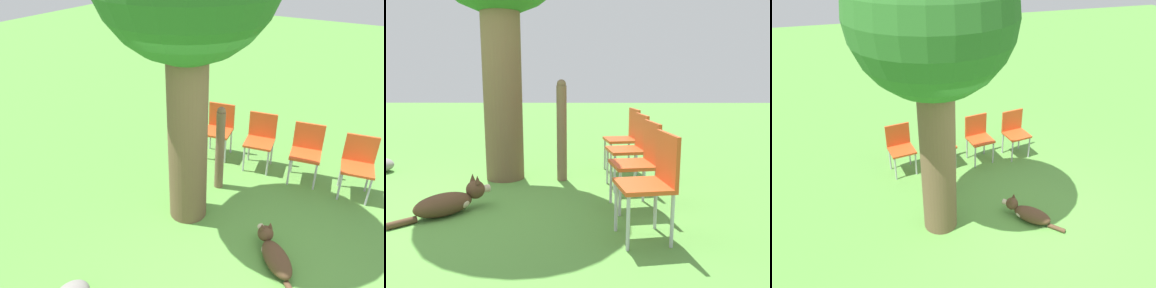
% 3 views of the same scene
% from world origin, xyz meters
% --- Properties ---
extents(ground_plane, '(30.00, 30.00, 0.00)m').
position_xyz_m(ground_plane, '(0.00, 0.00, 0.00)').
color(ground_plane, '#56933D').
extents(dog, '(0.80, 0.76, 0.35)m').
position_xyz_m(dog, '(0.07, -0.19, 0.12)').
color(dog, '#513823').
rests_on(dog, ground_plane).
extents(fence_post, '(0.13, 0.13, 1.31)m').
position_xyz_m(fence_post, '(1.11, 1.05, 0.66)').
color(fence_post, brown).
rests_on(fence_post, ground_plane).
extents(red_chair_0, '(0.48, 0.50, 0.90)m').
position_xyz_m(red_chair_0, '(1.95, -0.74, 0.53)').
color(red_chair_0, '#D14C1E').
rests_on(red_chair_0, ground_plane).
extents(red_chair_1, '(0.48, 0.50, 0.90)m').
position_xyz_m(red_chair_1, '(1.97, 0.00, 0.53)').
color(red_chair_1, '#D14C1E').
rests_on(red_chair_1, ground_plane).
extents(red_chair_2, '(0.48, 0.50, 0.90)m').
position_xyz_m(red_chair_2, '(1.98, 0.74, 0.53)').
color(red_chair_2, '#D14C1E').
rests_on(red_chair_2, ground_plane).
extents(red_chair_3, '(0.48, 0.50, 0.90)m').
position_xyz_m(red_chair_3, '(2.00, 1.48, 0.53)').
color(red_chair_3, '#D14C1E').
rests_on(red_chair_3, ground_plane).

